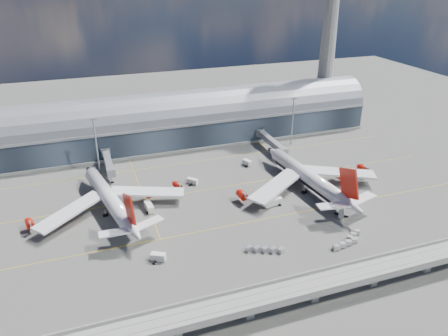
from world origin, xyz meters
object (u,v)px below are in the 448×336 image
object	(u,v)px
airliner_right	(309,178)
cargo_train_1	(265,250)
service_truck_0	(149,207)
cargo_train_2	(353,235)
floodlight_mast_right	(293,120)
service_truck_1	(158,257)
service_truck_4	(247,163)
control_tower	(329,34)
floodlight_mast_left	(96,144)
cargo_train_0	(345,244)
service_truck_5	(192,181)
airliner_left	(110,200)
service_truck_2	(273,202)
service_truck_3	(342,213)

from	to	relation	value
airliner_right	cargo_train_1	bearing A→B (deg)	-140.27
service_truck_0	cargo_train_1	bearing A→B (deg)	-56.86
cargo_train_2	floodlight_mast_right	bearing A→B (deg)	13.71
airliner_right	cargo_train_1	xyz separation A→B (m)	(-35.88, -34.94, -4.64)
floodlight_mast_right	service_truck_1	distance (m)	117.64
service_truck_1	floodlight_mast_right	bearing A→B (deg)	-20.65
service_truck_4	cargo_train_2	world-z (taller)	service_truck_4
control_tower	floodlight_mast_left	distance (m)	143.01
cargo_train_0	service_truck_5	bearing A→B (deg)	41.23
service_truck_4	airliner_left	bearing A→B (deg)	-178.37
floodlight_mast_right	cargo_train_0	size ratio (longest dim) A/B	2.38
service_truck_2	service_truck_3	distance (m)	26.74
control_tower	service_truck_5	world-z (taller)	control_tower
floodlight_mast_left	service_truck_1	xyz separation A→B (m)	(11.79, -76.86, -12.24)
control_tower	service_truck_0	xyz separation A→B (m)	(-119.99, -71.98, -50.10)
service_truck_4	service_truck_5	xyz separation A→B (m)	(-30.05, -9.90, -0.10)
floodlight_mast_left	service_truck_3	xyz separation A→B (m)	(83.67, -72.79, -12.36)
service_truck_4	service_truck_0	bearing A→B (deg)	-170.81
floodlight_mast_right	airliner_right	size ratio (longest dim) A/B	0.38
floodlight_mast_left	service_truck_4	world-z (taller)	floodlight_mast_left
service_truck_3	service_truck_5	size ratio (longest dim) A/B	1.01
control_tower	service_truck_2	bearing A→B (deg)	-130.63
airliner_left	service_truck_2	bearing A→B (deg)	-25.78
service_truck_5	service_truck_3	bearing A→B (deg)	-85.27
service_truck_5	floodlight_mast_left	bearing A→B (deg)	102.42
airliner_left	service_truck_2	xyz separation A→B (m)	(61.26, -16.10, -4.10)
service_truck_1	cargo_train_1	xyz separation A→B (m)	(34.67, -7.34, -0.47)
service_truck_1	service_truck_5	distance (m)	55.46
service_truck_5	cargo_train_0	bearing A→B (deg)	-100.93
service_truck_0	service_truck_4	distance (m)	58.50
service_truck_2	service_truck_1	bearing A→B (deg)	104.12
service_truck_4	airliner_right	bearing A→B (deg)	-82.02
service_truck_4	cargo_train_0	world-z (taller)	service_truck_4
airliner_left	cargo_train_0	bearing A→B (deg)	-45.40
airliner_right	service_truck_1	size ratio (longest dim) A/B	12.89
service_truck_1	service_truck_2	world-z (taller)	service_truck_2
service_truck_2	service_truck_3	size ratio (longest dim) A/B	1.56
service_truck_0	service_truck_1	bearing A→B (deg)	-100.47
service_truck_1	cargo_train_2	size ratio (longest dim) A/B	0.73
floodlight_mast_left	service_truck_3	world-z (taller)	floodlight_mast_left
airliner_left	service_truck_3	size ratio (longest dim) A/B	12.18
airliner_left	cargo_train_2	world-z (taller)	airliner_left
service_truck_5	cargo_train_0	xyz separation A→B (m)	(36.42, -62.78, -0.35)
service_truck_4	service_truck_1	bearing A→B (deg)	-150.67
service_truck_0	service_truck_2	distance (m)	48.94
floodlight_mast_left	airliner_left	bearing A→B (deg)	-88.62
cargo_train_1	service_truck_2	bearing A→B (deg)	-53.81
service_truck_0	service_truck_3	size ratio (longest dim) A/B	1.40
airliner_left	cargo_train_0	xyz separation A→B (m)	(72.65, -49.64, -4.68)
control_tower	floodlight_mast_left	size ratio (longest dim) A/B	4.01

